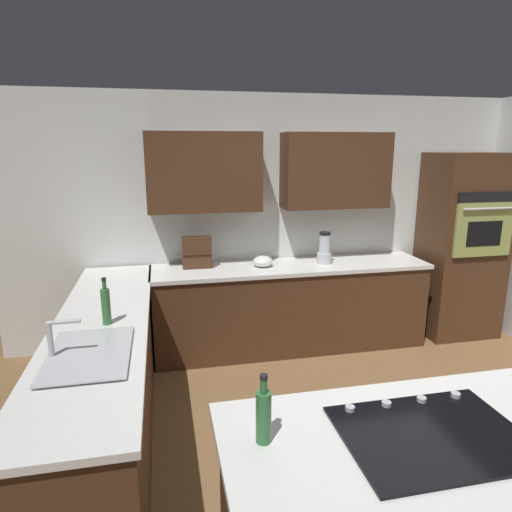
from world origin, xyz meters
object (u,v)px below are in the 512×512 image
blender (324,250)px  mixing_bowl (263,261)px  sink_unit (88,353)px  cooktop (432,434)px  dish_soap_bottle (106,305)px  wall_oven (462,246)px  spice_rack (197,253)px  oil_bottle (264,415)px

blender → mixing_bowl: bearing=-0.0°
sink_unit → cooktop: sink_unit is taller
sink_unit → dish_soap_bottle: dish_soap_bottle is taller
cooktop → dish_soap_bottle: 2.13m
sink_unit → dish_soap_bottle: size_ratio=2.13×
wall_oven → sink_unit: (3.68, 1.72, -0.09)m
spice_rack → cooktop: bearing=104.5°
sink_unit → mixing_bowl: (-1.43, -1.72, 0.04)m
wall_oven → oil_bottle: 3.92m
blender → dish_soap_bottle: bearing=31.5°
mixing_bowl → wall_oven: bearing=-180.0°
sink_unit → blender: (-2.08, -1.72, 0.12)m
cooktop → blender: blender is taller
spice_rack → dish_soap_bottle: (0.72, 1.32, -0.02)m
wall_oven → dish_soap_bottle: (3.62, 1.24, 0.02)m
blender → dish_soap_bottle: (2.02, 1.24, -0.01)m
cooktop → oil_bottle: (0.70, -0.11, 0.11)m
wall_oven → sink_unit: wall_oven is taller
wall_oven → blender: (1.60, 0.00, 0.03)m
dish_soap_bottle → sink_unit: bearing=83.0°
cooktop → mixing_bowl: size_ratio=3.82×
spice_rack → oil_bottle: spice_rack is taller
oil_bottle → spice_rack: bearing=-89.1°
blender → mixing_bowl: blender is taller
mixing_bowl → dish_soap_bottle: size_ratio=0.61×
cooktop → sink_unit: bearing=-35.1°
dish_soap_bottle → oil_bottle: 1.63m
blender → oil_bottle: bearing=64.8°
sink_unit → blender: size_ratio=2.14×
dish_soap_bottle → oil_bottle: size_ratio=1.09×
wall_oven → spice_rack: bearing=-1.7°
sink_unit → oil_bottle: bearing=130.6°
wall_oven → blender: wall_oven is taller
cooktop → oil_bottle: 0.72m
mixing_bowl → dish_soap_bottle: bearing=42.0°
wall_oven → dish_soap_bottle: 3.83m
wall_oven → mixing_bowl: wall_oven is taller
blender → spice_rack: (1.30, -0.09, 0.02)m
sink_unit → cooktop: size_ratio=0.92×
wall_oven → dish_soap_bottle: size_ratio=6.13×
spice_rack → blender: bearing=176.2°
blender → dish_soap_bottle: 2.37m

